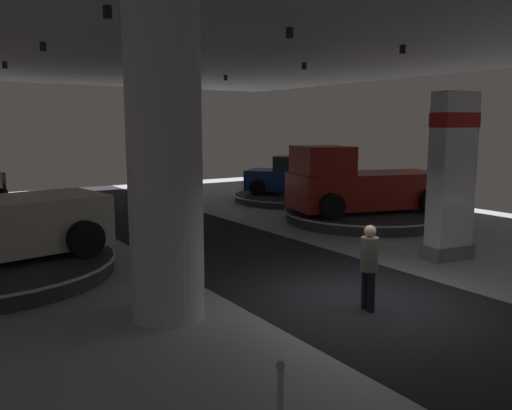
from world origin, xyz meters
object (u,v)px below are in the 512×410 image
(display_platform_far_right, at_px, (294,197))
(display_car_far_right, at_px, (295,177))
(brand_sign_pylon, at_px, (452,174))
(display_platform_mid_right, at_px, (365,215))
(visitor_walking_near, at_px, (369,262))
(pickup_truck_mid_right, at_px, (358,185))
(column_left, at_px, (165,162))

(display_platform_far_right, bearing_deg, display_car_far_right, -50.92)
(brand_sign_pylon, height_order, display_platform_far_right, brand_sign_pylon)
(brand_sign_pylon, distance_m, display_car_far_right, 10.79)
(display_car_far_right, distance_m, display_platform_mid_right, 5.51)
(display_platform_mid_right, xyz_separation_m, visitor_walking_near, (-6.49, -6.52, 0.70))
(brand_sign_pylon, height_order, pickup_truck_mid_right, brand_sign_pylon)
(display_car_far_right, xyz_separation_m, display_platform_mid_right, (-0.99, -5.35, -0.87))
(display_platform_mid_right, bearing_deg, display_car_far_right, 79.47)
(brand_sign_pylon, distance_m, pickup_truck_mid_right, 5.39)
(brand_sign_pylon, height_order, visitor_walking_near, brand_sign_pylon)
(column_left, xyz_separation_m, visitor_walking_near, (3.17, -1.74, -1.84))
(display_platform_far_right, distance_m, visitor_walking_near, 14.06)
(column_left, relative_size, brand_sign_pylon, 1.32)
(display_car_far_right, height_order, visitor_walking_near, display_car_far_right)
(visitor_walking_near, bearing_deg, brand_sign_pylon, 19.54)
(display_platform_far_right, bearing_deg, pickup_truck_mid_right, -103.65)
(display_platform_far_right, bearing_deg, display_platform_mid_right, -100.28)
(pickup_truck_mid_right, bearing_deg, display_platform_mid_right, -16.22)
(pickup_truck_mid_right, height_order, visitor_walking_near, pickup_truck_mid_right)
(brand_sign_pylon, distance_m, visitor_walking_near, 4.87)
(display_platform_far_right, height_order, display_platform_mid_right, display_platform_mid_right)
(display_platform_far_right, distance_m, display_platform_mid_right, 5.46)
(column_left, distance_m, display_platform_far_right, 14.93)
(brand_sign_pylon, bearing_deg, display_platform_far_right, 73.62)
(brand_sign_pylon, xyz_separation_m, display_platform_mid_right, (2.06, 4.94, -1.96))
(display_platform_far_right, height_order, visitor_walking_near, visitor_walking_near)
(column_left, height_order, pickup_truck_mid_right, column_left)
(pickup_truck_mid_right, bearing_deg, display_platform_far_right, 76.35)
(display_platform_far_right, bearing_deg, visitor_walking_near, -122.13)
(column_left, height_order, display_platform_far_right, column_left)
(brand_sign_pylon, relative_size, pickup_truck_mid_right, 0.74)
(display_platform_mid_right, bearing_deg, brand_sign_pylon, -112.61)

